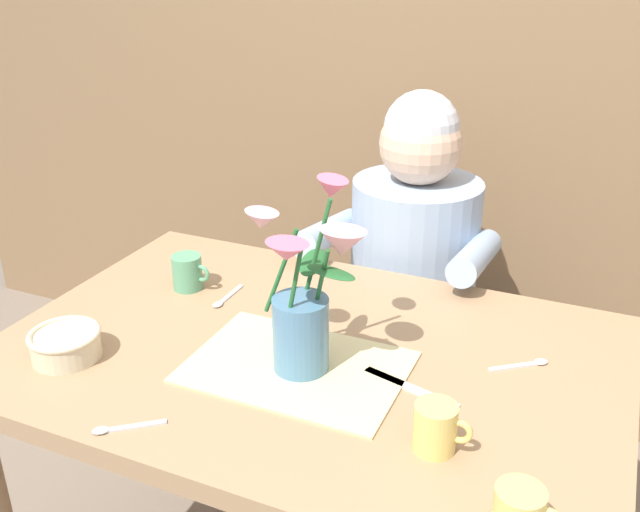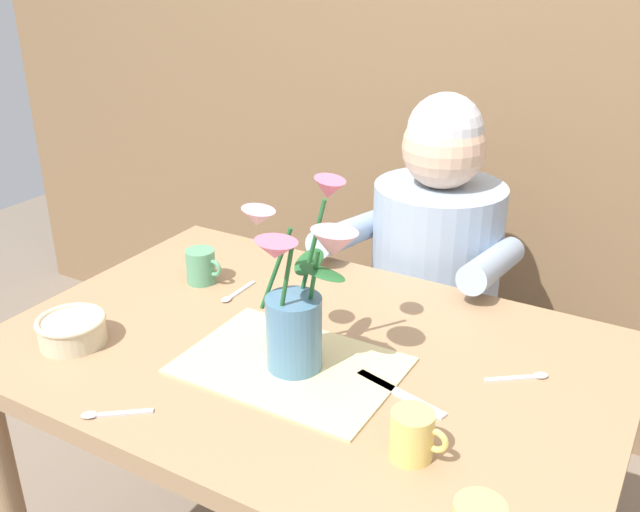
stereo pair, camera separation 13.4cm
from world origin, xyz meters
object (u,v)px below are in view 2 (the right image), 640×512
seated_person (432,303)px  ceramic_bowl (72,329)px  flower_vase (298,301)px  ceramic_mug (413,435)px  tea_cup (201,266)px  dinner_knife (400,393)px

seated_person → ceramic_bowl: size_ratio=8.35×
seated_person → ceramic_bowl: bearing=-117.5°
seated_person → flower_vase: size_ratio=3.22×
ceramic_bowl → ceramic_mug: bearing=2.0°
ceramic_bowl → tea_cup: bearing=81.7°
flower_vase → ceramic_mug: (0.28, -0.12, -0.10)m
flower_vase → ceramic_bowl: (-0.44, -0.15, -0.11)m
seated_person → flower_vase: (-0.00, -0.68, 0.32)m
tea_cup → ceramic_mug: bearing=-25.4°
ceramic_bowl → ceramic_mug: size_ratio=1.46×
flower_vase → tea_cup: (-0.39, 0.20, -0.10)m
seated_person → ceramic_mug: bearing=-70.6°
tea_cup → seated_person: bearing=51.2°
flower_vase → ceramic_bowl: bearing=-161.4°
tea_cup → ceramic_bowl: bearing=-98.3°
seated_person → tea_cup: bearing=-128.3°
dinner_knife → ceramic_mug: size_ratio=2.04×
ceramic_bowl → ceramic_mug: (0.71, 0.03, 0.01)m
flower_vase → dinner_knife: flower_vase is taller
flower_vase → ceramic_mug: bearing=-23.4°
ceramic_mug → tea_cup: 0.74m
flower_vase → tea_cup: flower_vase is taller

